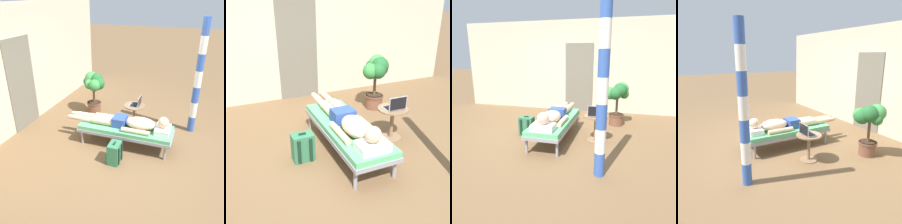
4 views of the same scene
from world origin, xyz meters
TOP-DOWN VIEW (x-y plane):
  - ground_plane at (0.00, 0.00)m, footprint 40.00×40.00m
  - house_wall_back at (0.21, 2.55)m, footprint 7.60×0.20m
  - house_door_panel at (0.21, 2.44)m, footprint 0.84×0.03m
  - lounge_chair at (0.21, 0.01)m, footprint 0.66×1.91m
  - person_reclining at (0.21, -0.05)m, footprint 0.53×2.17m
  - side_table at (1.03, 0.05)m, footprint 0.48×0.48m
  - laptop at (1.03, 0.00)m, footprint 0.31×0.24m
  - backpack at (-0.46, 0.02)m, footprint 0.30×0.26m
  - potted_plant at (1.40, 1.21)m, footprint 0.58×0.58m
  - porch_post at (1.24, -1.24)m, footprint 0.15×0.15m

SIDE VIEW (x-z plane):
  - ground_plane at x=0.00m, z-range 0.00..0.00m
  - backpack at x=-0.46m, z-range -0.02..0.41m
  - lounge_chair at x=0.21m, z-range 0.14..0.56m
  - side_table at x=1.03m, z-range 0.09..0.62m
  - person_reclining at x=0.21m, z-range 0.36..0.68m
  - laptop at x=1.03m, z-range 0.47..0.69m
  - potted_plant at x=1.40m, z-range 0.18..1.25m
  - house_door_panel at x=0.21m, z-range 0.00..2.04m
  - porch_post at x=1.24m, z-range 0.00..2.46m
  - house_wall_back at x=0.21m, z-range 0.00..2.70m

